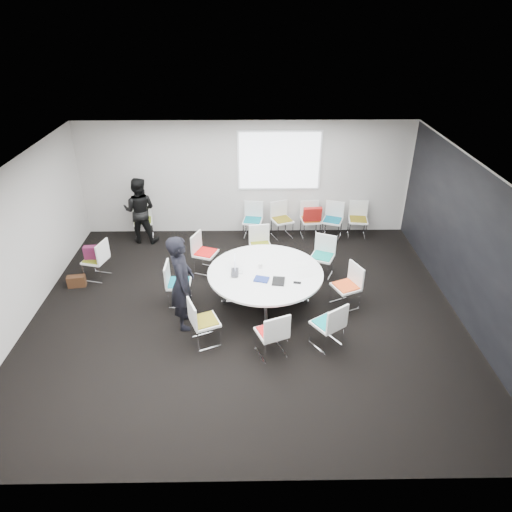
{
  "coord_description": "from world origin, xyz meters",
  "views": [
    {
      "loc": [
        0.09,
        -7.04,
        5.22
      ],
      "look_at": [
        0.2,
        0.4,
        1.0
      ],
      "focal_mm": 32.0,
      "sensor_mm": 36.0,
      "label": 1
    }
  ],
  "objects_px": {
    "chair_ring_d": "(205,260)",
    "brown_bag": "(77,281)",
    "chair_back_c": "(310,226)",
    "chair_back_d": "(332,227)",
    "laptop": "(237,273)",
    "chair_ring_g": "(272,341)",
    "chair_person_back": "(144,227)",
    "cup": "(260,266)",
    "chair_ring_c": "(261,253)",
    "chair_ring_e": "(179,291)",
    "conference_table": "(265,280)",
    "person_main": "(182,283)",
    "chair_ring_b": "(322,264)",
    "chair_back_a": "(253,227)",
    "chair_ring_a": "(345,294)",
    "chair_back_e": "(357,226)",
    "chair_back_b": "(282,226)",
    "chair_spare_left": "(97,267)",
    "maroon_bag": "(94,252)",
    "person_back": "(140,210)",
    "chair_ring_f": "(205,330)"
  },
  "relations": [
    {
      "from": "chair_ring_d",
      "to": "brown_bag",
      "type": "relative_size",
      "value": 2.44
    },
    {
      "from": "chair_back_c",
      "to": "chair_back_d",
      "type": "relative_size",
      "value": 1.0
    },
    {
      "from": "chair_ring_d",
      "to": "laptop",
      "type": "distance_m",
      "value": 1.56
    },
    {
      "from": "chair_ring_g",
      "to": "chair_person_back",
      "type": "distance_m",
      "value": 5.26
    },
    {
      "from": "chair_back_d",
      "to": "cup",
      "type": "distance_m",
      "value": 3.31
    },
    {
      "from": "chair_ring_c",
      "to": "chair_ring_e",
      "type": "height_order",
      "value": "same"
    },
    {
      "from": "conference_table",
      "to": "person_main",
      "type": "bearing_deg",
      "value": -157.5
    },
    {
      "from": "chair_ring_b",
      "to": "chair_ring_g",
      "type": "height_order",
      "value": "same"
    },
    {
      "from": "chair_ring_e",
      "to": "chair_ring_g",
      "type": "relative_size",
      "value": 1.0
    },
    {
      "from": "chair_ring_c",
      "to": "chair_ring_d",
      "type": "height_order",
      "value": "same"
    },
    {
      "from": "chair_ring_c",
      "to": "chair_ring_g",
      "type": "bearing_deg",
      "value": 81.98
    },
    {
      "from": "chair_back_a",
      "to": "chair_person_back",
      "type": "height_order",
      "value": "same"
    },
    {
      "from": "conference_table",
      "to": "laptop",
      "type": "height_order",
      "value": "laptop"
    },
    {
      "from": "chair_back_a",
      "to": "chair_ring_a",
      "type": "bearing_deg",
      "value": 129.49
    },
    {
      "from": "chair_ring_e",
      "to": "chair_back_e",
      "type": "distance_m",
      "value": 4.94
    },
    {
      "from": "chair_ring_e",
      "to": "chair_back_b",
      "type": "distance_m",
      "value": 3.57
    },
    {
      "from": "chair_back_d",
      "to": "person_main",
      "type": "bearing_deg",
      "value": 67.61
    },
    {
      "from": "chair_ring_a",
      "to": "chair_ring_d",
      "type": "height_order",
      "value": "same"
    },
    {
      "from": "chair_spare_left",
      "to": "brown_bag",
      "type": "bearing_deg",
      "value": 145.67
    },
    {
      "from": "chair_ring_a",
      "to": "chair_spare_left",
      "type": "xyz_separation_m",
      "value": [
        -5.05,
        1.1,
        0.0
      ]
    },
    {
      "from": "chair_back_c",
      "to": "laptop",
      "type": "relative_size",
      "value": 2.63
    },
    {
      "from": "cup",
      "to": "person_main",
      "type": "bearing_deg",
      "value": -151.11
    },
    {
      "from": "conference_table",
      "to": "chair_ring_b",
      "type": "distance_m",
      "value": 1.65
    },
    {
      "from": "chair_back_e",
      "to": "chair_person_back",
      "type": "distance_m",
      "value": 5.3
    },
    {
      "from": "chair_back_e",
      "to": "maroon_bag",
      "type": "distance_m",
      "value": 6.22
    },
    {
      "from": "person_back",
      "to": "chair_back_d",
      "type": "bearing_deg",
      "value": -172.94
    },
    {
      "from": "chair_back_d",
      "to": "cup",
      "type": "relative_size",
      "value": 9.78
    },
    {
      "from": "chair_ring_b",
      "to": "chair_ring_f",
      "type": "distance_m",
      "value": 3.19
    },
    {
      "from": "chair_back_e",
      "to": "person_back",
      "type": "relative_size",
      "value": 0.54
    },
    {
      "from": "chair_ring_e",
      "to": "chair_ring_f",
      "type": "height_order",
      "value": "same"
    },
    {
      "from": "person_main",
      "to": "chair_ring_d",
      "type": "bearing_deg",
      "value": -12.81
    },
    {
      "from": "chair_spare_left",
      "to": "cup",
      "type": "bearing_deg",
      "value": -89.3
    },
    {
      "from": "conference_table",
      "to": "person_back",
      "type": "bearing_deg",
      "value": 136.98
    },
    {
      "from": "chair_ring_d",
      "to": "chair_back_e",
      "type": "relative_size",
      "value": 1.0
    },
    {
      "from": "cup",
      "to": "brown_bag",
      "type": "bearing_deg",
      "value": 172.1
    },
    {
      "from": "chair_ring_c",
      "to": "chair_person_back",
      "type": "distance_m",
      "value": 3.17
    },
    {
      "from": "conference_table",
      "to": "chair_ring_g",
      "type": "xyz_separation_m",
      "value": [
        0.06,
        -1.45,
        -0.26
      ]
    },
    {
      "from": "chair_ring_g",
      "to": "chair_spare_left",
      "type": "bearing_deg",
      "value": 123.51
    },
    {
      "from": "chair_ring_a",
      "to": "chair_ring_g",
      "type": "bearing_deg",
      "value": 108.7
    },
    {
      "from": "chair_back_e",
      "to": "person_main",
      "type": "distance_m",
      "value": 5.25
    },
    {
      "from": "chair_ring_e",
      "to": "chair_ring_c",
      "type": "bearing_deg",
      "value": 132.37
    },
    {
      "from": "chair_back_e",
      "to": "chair_person_back",
      "type": "height_order",
      "value": "same"
    },
    {
      "from": "chair_person_back",
      "to": "laptop",
      "type": "bearing_deg",
      "value": 118.08
    },
    {
      "from": "chair_ring_a",
      "to": "chair_ring_f",
      "type": "height_order",
      "value": "same"
    },
    {
      "from": "chair_ring_c",
      "to": "cup",
      "type": "relative_size",
      "value": 9.78
    },
    {
      "from": "chair_ring_d",
      "to": "brown_bag",
      "type": "height_order",
      "value": "chair_ring_d"
    },
    {
      "from": "chair_spare_left",
      "to": "maroon_bag",
      "type": "height_order",
      "value": "chair_spare_left"
    },
    {
      "from": "conference_table",
      "to": "chair_ring_b",
      "type": "xyz_separation_m",
      "value": [
        1.25,
        1.06,
        -0.26
      ]
    },
    {
      "from": "chair_spare_left",
      "to": "person_back",
      "type": "bearing_deg",
      "value": -4.68
    },
    {
      "from": "chair_back_a",
      "to": "chair_back_e",
      "type": "distance_m",
      "value": 2.6
    }
  ]
}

